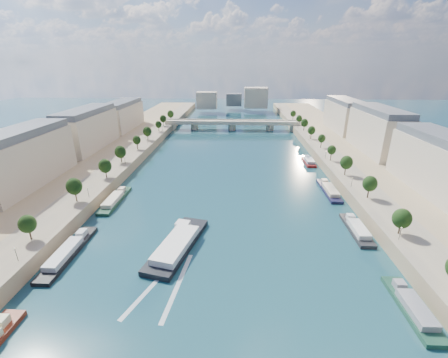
{
  "coord_description": "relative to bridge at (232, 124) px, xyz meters",
  "views": [
    {
      "loc": [
        4.39,
        -32.74,
        53.85
      ],
      "look_at": [
        -1.15,
        91.79,
        5.0
      ],
      "focal_mm": 24.0,
      "sensor_mm": 36.0,
      "label": 1
    }
  ],
  "objects": [
    {
      "name": "buildings_left",
      "position": [
        -85.0,
        -107.61,
        11.37
      ],
      "size": [
        16.0,
        226.0,
        23.2
      ],
      "color": "#B7A78C",
      "rests_on": "ground"
    },
    {
      "name": "moored_barges_right",
      "position": [
        45.5,
        -164.97,
        -4.24
      ],
      "size": [
        5.0,
        166.64,
        3.6
      ],
      "color": "black",
      "rests_on": "ground"
    },
    {
      "name": "wake",
      "position": [
        -13.5,
        -190.81,
        -5.06
      ],
      "size": [
        13.46,
        25.98,
        0.04
      ],
      "color": "silver",
      "rests_on": "ground"
    },
    {
      "name": "trees_right",
      "position": [
        55.0,
        -109.61,
        5.39
      ],
      "size": [
        4.8,
        268.8,
        8.26
      ],
      "color": "#382B1E",
      "rests_on": "ground"
    },
    {
      "name": "skyline",
      "position": [
        3.19,
        99.91,
        9.57
      ],
      "size": [
        79.0,
        42.0,
        22.0
      ],
      "color": "#B7A78C",
      "rests_on": "ground"
    },
    {
      "name": "lamps_right",
      "position": [
        52.5,
        -114.61,
        2.7
      ],
      "size": [
        0.36,
        200.36,
        4.28
      ],
      "color": "black",
      "rests_on": "ground"
    },
    {
      "name": "ground",
      "position": [
        0.0,
        -119.61,
        -5.08
      ],
      "size": [
        700.0,
        700.0,
        0.0
      ],
      "primitive_type": "plane",
      "color": "#0B2833",
      "rests_on": "ground"
    },
    {
      "name": "pave_right",
      "position": [
        57.0,
        -119.61,
        -0.03
      ],
      "size": [
        14.0,
        520.0,
        0.1
      ],
      "primitive_type": "cube",
      "color": "gray",
      "rests_on": "quay_right"
    },
    {
      "name": "trees_left",
      "position": [
        -55.0,
        -117.61,
        5.39
      ],
      "size": [
        4.8,
        268.8,
        8.26
      ],
      "color": "#382B1E",
      "rests_on": "ground"
    },
    {
      "name": "lamps_left",
      "position": [
        -52.5,
        -129.61,
        2.7
      ],
      "size": [
        0.36,
        200.36,
        4.28
      ],
      "color": "black",
      "rests_on": "ground"
    },
    {
      "name": "tour_barge",
      "position": [
        -13.5,
        -174.31,
        -3.82
      ],
      "size": [
        15.99,
        32.77,
        4.28
      ],
      "rotation": [
        0.0,
        0.0,
        -0.23
      ],
      "color": "black",
      "rests_on": "ground"
    },
    {
      "name": "moored_barges_left",
      "position": [
        -45.5,
        -190.54,
        -4.24
      ],
      "size": [
        5.0,
        120.8,
        3.6
      ],
      "color": "#1A1F39",
      "rests_on": "ground"
    },
    {
      "name": "buildings_right",
      "position": [
        85.0,
        -107.61,
        11.37
      ],
      "size": [
        16.0,
        226.0,
        23.2
      ],
      "color": "#B7A78C",
      "rests_on": "ground"
    },
    {
      "name": "quay_left",
      "position": [
        -72.0,
        -119.61,
        -2.58
      ],
      "size": [
        44.0,
        520.0,
        5.0
      ],
      "primitive_type": "cube",
      "color": "#9E8460",
      "rests_on": "ground"
    },
    {
      "name": "quay_right",
      "position": [
        72.0,
        -119.61,
        -2.58
      ],
      "size": [
        44.0,
        520.0,
        5.0
      ],
      "primitive_type": "cube",
      "color": "#9E8460",
      "rests_on": "ground"
    },
    {
      "name": "bridge",
      "position": [
        0.0,
        0.0,
        0.0
      ],
      "size": [
        112.0,
        12.0,
        8.15
      ],
      "color": "#C1B79E",
      "rests_on": "ground"
    },
    {
      "name": "pave_left",
      "position": [
        -57.0,
        -119.61,
        -0.03
      ],
      "size": [
        14.0,
        520.0,
        0.1
      ],
      "primitive_type": "cube",
      "color": "gray",
      "rests_on": "quay_left"
    }
  ]
}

